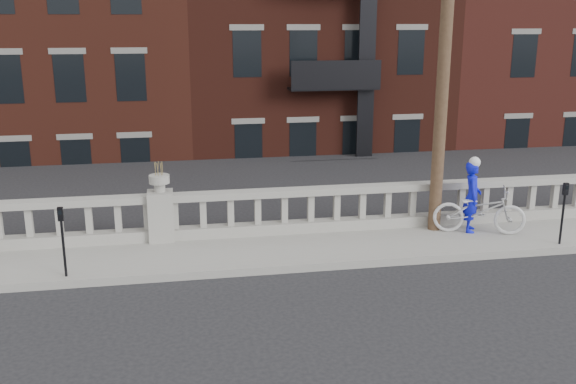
# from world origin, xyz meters

# --- Properties ---
(ground) EXTENTS (120.00, 120.00, 0.00)m
(ground) POSITION_xyz_m (0.00, 0.00, 0.00)
(ground) COLOR black
(ground) RESTS_ON ground
(sidewalk) EXTENTS (32.00, 2.20, 0.15)m
(sidewalk) POSITION_xyz_m (0.00, 3.00, 0.07)
(sidewalk) COLOR gray
(sidewalk) RESTS_ON ground
(balustrade) EXTENTS (28.00, 0.34, 1.03)m
(balustrade) POSITION_xyz_m (0.00, 3.95, 0.64)
(balustrade) COLOR gray
(balustrade) RESTS_ON sidewalk
(planter_pedestal) EXTENTS (0.55, 0.55, 1.76)m
(planter_pedestal) POSITION_xyz_m (0.00, 3.95, 0.83)
(planter_pedestal) COLOR gray
(planter_pedestal) RESTS_ON sidewalk
(lower_level) EXTENTS (80.00, 44.00, 20.80)m
(lower_level) POSITION_xyz_m (0.56, 23.04, 2.63)
(lower_level) COLOR #605E59
(lower_level) RESTS_ON ground
(utility_pole) EXTENTS (1.60, 0.28, 10.00)m
(utility_pole) POSITION_xyz_m (6.20, 3.60, 5.24)
(utility_pole) COLOR #422D1E
(utility_pole) RESTS_ON sidewalk
(parking_meter_d) EXTENTS (0.10, 0.09, 1.36)m
(parking_meter_d) POSITION_xyz_m (-1.77, 2.15, 1.00)
(parking_meter_d) COLOR black
(parking_meter_d) RESTS_ON sidewalk
(parking_meter_e) EXTENTS (0.10, 0.09, 1.36)m
(parking_meter_e) POSITION_xyz_m (8.48, 2.15, 1.00)
(parking_meter_e) COLOR black
(parking_meter_e) RESTS_ON sidewalk
(bicycle) EXTENTS (2.16, 1.34, 1.07)m
(bicycle) POSITION_xyz_m (7.08, 3.15, 0.69)
(bicycle) COLOR silver
(bicycle) RESTS_ON sidewalk
(cyclist) EXTENTS (0.59, 0.70, 1.63)m
(cyclist) POSITION_xyz_m (6.96, 3.33, 0.97)
(cyclist) COLOR #0D13CF
(cyclist) RESTS_ON sidewalk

